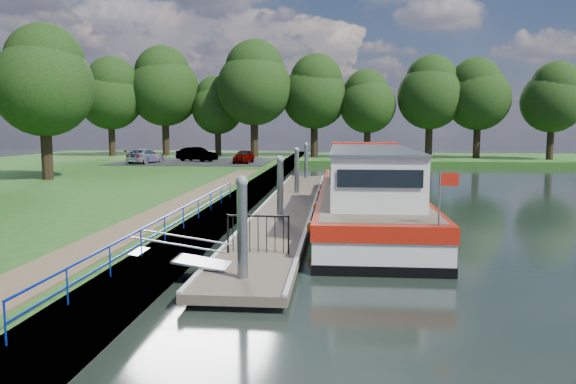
# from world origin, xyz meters

# --- Properties ---
(ground) EXTENTS (160.00, 160.00, 0.00)m
(ground) POSITION_xyz_m (0.00, 0.00, 0.00)
(ground) COLOR black
(ground) RESTS_ON ground
(bank_edge) EXTENTS (1.10, 90.00, 0.78)m
(bank_edge) POSITION_xyz_m (-2.55, 15.00, 0.39)
(bank_edge) COLOR #473D2D
(bank_edge) RESTS_ON ground
(far_bank) EXTENTS (60.00, 18.00, 0.60)m
(far_bank) POSITION_xyz_m (12.00, 52.00, 0.30)
(far_bank) COLOR #1F4C15
(far_bank) RESTS_ON ground
(footpath) EXTENTS (1.60, 40.00, 0.05)m
(footpath) POSITION_xyz_m (-4.40, 8.00, 0.80)
(footpath) COLOR brown
(footpath) RESTS_ON riverbank
(carpark) EXTENTS (14.00, 12.00, 0.06)m
(carpark) POSITION_xyz_m (-11.00, 38.00, 0.81)
(carpark) COLOR black
(carpark) RESTS_ON riverbank
(blue_fence) EXTENTS (0.04, 18.04, 0.72)m
(blue_fence) POSITION_xyz_m (-2.75, 3.00, 1.31)
(blue_fence) COLOR #0C2DBF
(blue_fence) RESTS_ON riverbank
(pontoon) EXTENTS (2.50, 30.00, 0.56)m
(pontoon) POSITION_xyz_m (0.00, 13.00, 0.18)
(pontoon) COLOR brown
(pontoon) RESTS_ON ground
(mooring_piles) EXTENTS (0.30, 27.30, 3.55)m
(mooring_piles) POSITION_xyz_m (0.00, 13.00, 1.28)
(mooring_piles) COLOR gray
(mooring_piles) RESTS_ON ground
(gangway) EXTENTS (2.58, 1.00, 0.92)m
(gangway) POSITION_xyz_m (-1.85, 0.50, 0.63)
(gangway) COLOR #A5A8AD
(gangway) RESTS_ON ground
(gate_panel) EXTENTS (1.85, 0.05, 1.15)m
(gate_panel) POSITION_xyz_m (-0.00, 2.20, 1.15)
(gate_panel) COLOR black
(gate_panel) RESTS_ON ground
(barge) EXTENTS (4.36, 21.15, 4.78)m
(barge) POSITION_xyz_m (3.60, 11.73, 1.09)
(barge) COLOR black
(barge) RESTS_ON ground
(horizon_trees) EXTENTS (54.38, 10.03, 12.87)m
(horizon_trees) POSITION_xyz_m (-1.61, 48.68, 7.95)
(horizon_trees) COLOR #332316
(horizon_trees) RESTS_ON ground
(bank_tree_a) EXTENTS (6.12, 6.12, 9.72)m
(bank_tree_a) POSITION_xyz_m (-15.99, 20.08, 7.02)
(bank_tree_a) COLOR #332316
(bank_tree_a) RESTS_ON riverbank
(car_a) EXTENTS (1.65, 3.57, 1.18)m
(car_a) POSITION_xyz_m (-6.11, 35.72, 1.43)
(car_a) COLOR #999999
(car_a) RESTS_ON carpark
(car_b) EXTENTS (4.19, 2.87, 1.31)m
(car_b) POSITION_xyz_m (-10.93, 37.76, 1.49)
(car_b) COLOR #999999
(car_b) RESTS_ON carpark
(car_c) EXTENTS (2.61, 4.61, 1.26)m
(car_c) POSITION_xyz_m (-14.86, 34.83, 1.47)
(car_c) COLOR #999999
(car_c) RESTS_ON carpark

